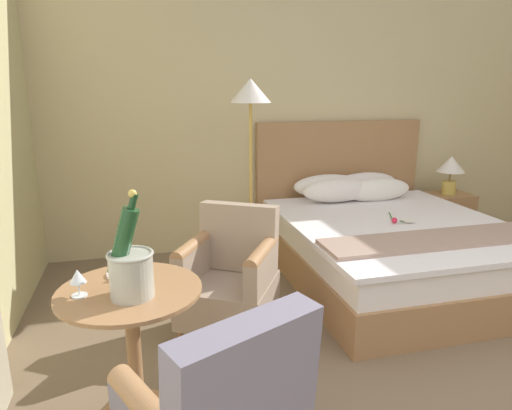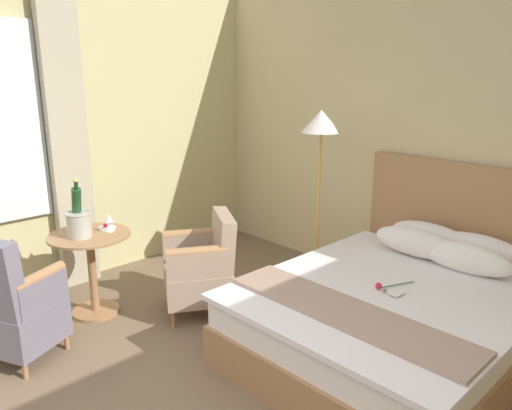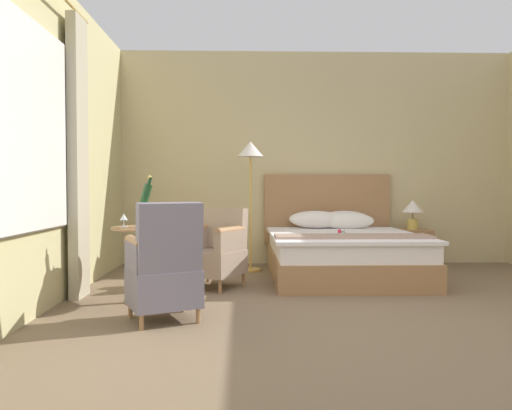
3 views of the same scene
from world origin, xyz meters
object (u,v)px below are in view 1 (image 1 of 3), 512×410
(bed, at_px, (384,239))
(bedside_lamp, at_px, (451,168))
(floor_lamp_brass, at_px, (251,111))
(nightstand, at_px, (445,217))
(champagne_bucket, at_px, (130,267))
(wine_glass_near_bucket, at_px, (141,254))
(side_table_round, at_px, (133,341))
(snack_plate, at_px, (122,273))
(armchair_by_window, at_px, (230,278))
(wine_glass_near_edge, at_px, (78,278))

(bed, bearing_deg, bedside_lamp, 30.89)
(floor_lamp_brass, bearing_deg, bed, -19.44)
(bed, height_order, floor_lamp_brass, floor_lamp_brass)
(nightstand, xyz_separation_m, bedside_lamp, (-0.00, 0.00, 0.54))
(champagne_bucket, relative_size, wine_glass_near_bucket, 3.29)
(side_table_round, relative_size, champagne_bucket, 1.46)
(bed, bearing_deg, nightstand, 30.89)
(bed, xyz_separation_m, side_table_round, (-2.15, -1.37, 0.12))
(side_table_round, bearing_deg, floor_lamp_brass, 59.71)
(snack_plate, distance_m, armchair_by_window, 0.90)
(bed, height_order, snack_plate, bed)
(wine_glass_near_bucket, bearing_deg, wine_glass_near_edge, -147.61)
(nightstand, height_order, bedside_lamp, bedside_lamp)
(bedside_lamp, distance_m, floor_lamp_brass, 2.38)
(bed, relative_size, side_table_round, 3.07)
(armchair_by_window, bearing_deg, bed, 23.47)
(champagne_bucket, xyz_separation_m, wine_glass_near_edge, (-0.23, 0.06, -0.05))
(floor_lamp_brass, distance_m, side_table_round, 2.27)
(floor_lamp_brass, height_order, champagne_bucket, floor_lamp_brass)
(snack_plate, bearing_deg, side_table_round, -77.99)
(champagne_bucket, relative_size, snack_plate, 3.25)
(wine_glass_near_bucket, relative_size, snack_plate, 0.99)
(nightstand, bearing_deg, side_table_round, -148.12)
(floor_lamp_brass, height_order, wine_glass_near_edge, floor_lamp_brass)
(side_table_round, distance_m, wine_glass_near_bucket, 0.42)
(floor_lamp_brass, bearing_deg, snack_plate, -124.08)
(armchair_by_window, bearing_deg, wine_glass_near_edge, -139.43)
(bedside_lamp, xyz_separation_m, wine_glass_near_edge, (-3.52, -2.07, 0.01))
(bedside_lamp, height_order, wine_glass_near_bucket, bedside_lamp)
(bedside_lamp, relative_size, wine_glass_near_edge, 3.19)
(champagne_bucket, height_order, armchair_by_window, champagne_bucket)
(bedside_lamp, xyz_separation_m, armchair_by_window, (-2.68, -1.35, -0.40))
(side_table_round, xyz_separation_m, wine_glass_near_bucket, (0.06, 0.16, 0.39))
(champagne_bucket, bearing_deg, floor_lamp_brass, 61.15)
(bed, relative_size, floor_lamp_brass, 1.30)
(bed, distance_m, armchair_by_window, 1.67)
(nightstand, xyz_separation_m, champagne_bucket, (-3.29, -2.14, 0.61))
(armchair_by_window, bearing_deg, snack_plate, -141.91)
(nightstand, relative_size, champagne_bucket, 1.06)
(nightstand, distance_m, wine_glass_near_bucket, 3.80)
(floor_lamp_brass, bearing_deg, armchair_by_window, -110.93)
(wine_glass_near_bucket, distance_m, wine_glass_near_edge, 0.33)
(side_table_round, bearing_deg, snack_plate, 102.01)
(bedside_lamp, xyz_separation_m, side_table_round, (-3.30, -2.05, -0.36))
(bedside_lamp, bearing_deg, champagne_bucket, -146.99)
(floor_lamp_brass, xyz_separation_m, side_table_round, (-1.03, -1.76, -1.00))
(nightstand, xyz_separation_m, snack_plate, (-3.34, -1.87, 0.47))
(nightstand, bearing_deg, wine_glass_near_bucket, -149.68)
(nightstand, xyz_separation_m, armchair_by_window, (-2.68, -1.35, 0.15))
(bed, height_order, champagne_bucket, bed)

